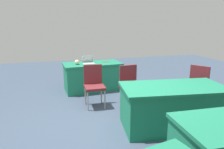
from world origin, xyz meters
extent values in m
plane|color=#3D4C60|center=(0.00, 0.00, 0.00)|extent=(14.40, 14.40, 0.00)
cube|color=#1E7A56|center=(0.05, -2.16, 0.75)|extent=(1.65, 0.92, 0.05)
cube|color=#1E7A56|center=(0.05, -2.16, 0.36)|extent=(1.58, 0.88, 0.73)
cube|color=#1E7A56|center=(-0.93, 0.38, 0.75)|extent=(1.94, 1.14, 0.05)
cube|color=#1E7A56|center=(-0.93, 0.38, 0.36)|extent=(1.86, 1.10, 0.73)
cylinder|color=#9E9993|center=(-0.75, -0.47, 0.22)|extent=(0.03, 0.03, 0.43)
cylinder|color=#9E9993|center=(-0.37, -0.42, 0.22)|extent=(0.03, 0.03, 0.43)
cylinder|color=#9E9993|center=(-0.71, -0.84, 0.22)|extent=(0.03, 0.03, 0.43)
cylinder|color=#9E9993|center=(-0.33, -0.80, 0.22)|extent=(0.03, 0.03, 0.43)
cube|color=maroon|center=(-0.54, -0.63, 0.46)|extent=(0.48, 0.48, 0.06)
cube|color=maroon|center=(-0.52, -0.83, 0.72)|extent=(0.42, 0.08, 0.45)
cylinder|color=#9E9993|center=(0.06, -0.72, 0.22)|extent=(0.03, 0.03, 0.43)
cylinder|color=#9E9993|center=(0.44, -0.73, 0.22)|extent=(0.03, 0.03, 0.43)
cylinder|color=#9E9993|center=(0.05, -1.10, 0.22)|extent=(0.03, 0.03, 0.43)
cylinder|color=#9E9993|center=(0.43, -1.11, 0.22)|extent=(0.03, 0.03, 0.43)
cube|color=maroon|center=(0.24, -0.92, 0.46)|extent=(0.45, 0.45, 0.06)
cube|color=maroon|center=(0.24, -1.12, 0.72)|extent=(0.42, 0.05, 0.45)
cylinder|color=#9E9993|center=(-2.22, -0.64, 0.22)|extent=(0.03, 0.03, 0.45)
cylinder|color=#9E9993|center=(-2.42, -0.31, 0.22)|extent=(0.03, 0.03, 0.45)
cylinder|color=#9E9993|center=(-1.90, -0.44, 0.22)|extent=(0.03, 0.03, 0.45)
cylinder|color=#9E9993|center=(-2.10, -0.11, 0.22)|extent=(0.03, 0.03, 0.45)
cube|color=maroon|center=(-2.16, -0.37, 0.48)|extent=(0.61, 0.61, 0.06)
cube|color=maroon|center=(-1.99, -0.27, 0.73)|extent=(0.25, 0.38, 0.45)
cube|color=silver|center=(0.16, -2.07, 0.79)|extent=(0.34, 0.24, 0.02)
cube|color=#B7B7BC|center=(0.18, -2.21, 0.89)|extent=(0.32, 0.10, 0.19)
sphere|color=beige|center=(0.49, -2.07, 0.84)|extent=(0.13, 0.13, 0.13)
cube|color=red|center=(-0.35, -2.20, 0.78)|extent=(0.18, 0.06, 0.01)
camera|label=1|loc=(1.07, 3.41, 1.85)|focal=32.82mm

